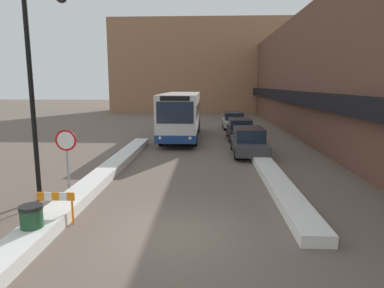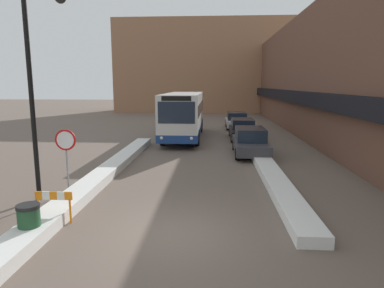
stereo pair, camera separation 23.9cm
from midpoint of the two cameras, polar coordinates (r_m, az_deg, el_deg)
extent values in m
plane|color=#66564C|center=(9.51, -2.62, -14.90)|extent=(160.00, 160.00, 0.00)
cube|color=brown|center=(33.82, 19.43, 10.48)|extent=(5.00, 60.00, 9.28)
cube|color=black|center=(33.20, 14.66, 7.99)|extent=(0.50, 60.00, 0.90)
cube|color=#996B4C|center=(51.76, 2.58, 12.68)|extent=(26.00, 8.00, 12.95)
cube|color=silver|center=(15.16, -14.09, -4.93)|extent=(0.90, 17.54, 0.37)
cube|color=silver|center=(14.79, 13.81, -5.35)|extent=(0.90, 12.18, 0.33)
cube|color=silver|center=(25.49, -1.10, 5.22)|extent=(2.52, 10.29, 2.89)
cube|color=navy|center=(25.62, -1.09, 2.56)|extent=(2.54, 10.31, 0.51)
cube|color=#192333|center=(25.46, -1.10, 6.13)|extent=(2.54, 9.47, 0.80)
cube|color=#192333|center=(20.34, -2.29, 5.24)|extent=(2.22, 0.03, 1.30)
cube|color=black|center=(20.29, -2.31, 7.58)|extent=(1.76, 0.03, 0.28)
sphere|color=#F2EAC6|center=(20.62, -4.77, 1.00)|extent=(0.20, 0.20, 0.20)
sphere|color=#F2EAC6|center=(20.44, 0.27, 0.95)|extent=(0.20, 0.20, 0.20)
cylinder|color=black|center=(22.63, -4.62, 1.10)|extent=(0.28, 1.06, 1.06)
cylinder|color=black|center=(22.42, 1.15, 1.05)|extent=(0.28, 1.06, 1.06)
cylinder|color=black|center=(28.90, -2.83, 3.04)|extent=(0.28, 1.06, 1.06)
cylinder|color=black|center=(28.74, 1.70, 3.01)|extent=(0.28, 1.06, 1.06)
cube|color=#38383D|center=(19.84, 10.02, -0.20)|extent=(1.81, 4.53, 0.59)
cube|color=#192333|center=(19.85, 10.04, 1.67)|extent=(1.60, 2.49, 0.69)
cylinder|color=black|center=(18.63, 13.00, -1.68)|extent=(0.20, 0.65, 0.65)
cylinder|color=black|center=(18.43, 7.92, -1.64)|extent=(0.20, 0.65, 0.65)
cylinder|color=black|center=(21.35, 11.79, -0.16)|extent=(0.20, 0.65, 0.65)
cylinder|color=black|center=(21.18, 7.36, -0.12)|extent=(0.20, 0.65, 0.65)
cube|color=black|center=(25.33, 8.63, 1.98)|extent=(1.76, 4.62, 0.58)
cube|color=#192333|center=(25.36, 8.65, 3.42)|extent=(1.55, 2.54, 0.67)
cylinder|color=black|center=(24.04, 10.81, 0.94)|extent=(0.20, 0.61, 0.61)
cylinder|color=black|center=(23.89, 7.00, 0.98)|extent=(0.20, 0.61, 0.61)
cylinder|color=black|center=(26.85, 10.06, 1.89)|extent=(0.20, 0.61, 0.61)
cylinder|color=black|center=(26.72, 6.65, 1.94)|extent=(0.20, 0.61, 0.61)
cube|color=silver|center=(31.59, 7.65, 3.57)|extent=(1.89, 4.49, 0.54)
cube|color=#192333|center=(31.64, 7.66, 4.67)|extent=(1.66, 2.47, 0.66)
cylinder|color=black|center=(30.31, 9.45, 2.87)|extent=(0.20, 0.66, 0.66)
cylinder|color=black|center=(30.18, 6.19, 2.91)|extent=(0.20, 0.66, 0.66)
cylinder|color=black|center=(33.06, 8.97, 3.46)|extent=(0.20, 0.66, 0.66)
cylinder|color=black|center=(32.94, 5.97, 3.50)|extent=(0.20, 0.66, 0.66)
cylinder|color=gray|center=(13.15, -19.61, -2.89)|extent=(0.07, 0.07, 2.41)
cylinder|color=red|center=(12.99, -19.86, 0.64)|extent=(0.76, 0.03, 0.76)
cylinder|color=white|center=(12.97, -19.88, 0.63)|extent=(0.62, 0.01, 0.62)
cylinder|color=black|center=(12.66, -24.67, 6.78)|extent=(0.16, 0.16, 6.99)
cylinder|color=#234C2D|center=(9.97, -24.84, -12.01)|extent=(0.56, 0.56, 0.85)
cylinder|color=black|center=(9.80, -25.05, -9.43)|extent=(0.59, 0.59, 0.10)
cylinder|color=orange|center=(11.06, -23.56, -10.16)|extent=(0.06, 0.06, 0.70)
cylinder|color=orange|center=(10.67, -19.01, -10.59)|extent=(0.06, 0.06, 0.70)
cube|color=orange|center=(10.90, -23.60, -7.85)|extent=(0.22, 0.04, 0.24)
cube|color=white|center=(10.80, -22.55, -7.93)|extent=(0.22, 0.04, 0.24)
cube|color=orange|center=(10.71, -21.49, -8.02)|extent=(0.22, 0.04, 0.24)
cube|color=white|center=(10.62, -20.40, -8.10)|extent=(0.22, 0.04, 0.24)
cube|color=orange|center=(10.53, -19.29, -8.18)|extent=(0.22, 0.04, 0.24)
camera|label=1|loc=(0.12, -89.55, 0.08)|focal=32.00mm
camera|label=2|loc=(0.12, 90.45, -0.08)|focal=32.00mm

